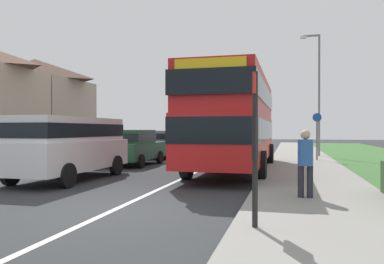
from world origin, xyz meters
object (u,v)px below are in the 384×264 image
at_px(bus_stop_sign, 255,138).
at_px(parked_car_grey, 164,143).
at_px(parked_van_white, 69,143).
at_px(cycle_route_sign, 317,135).
at_px(parked_car_dark_green, 132,146).
at_px(street_lamp_mid, 317,87).
at_px(pedestrian_at_stop, 305,160).
at_px(double_decker_bus, 235,118).

bearing_deg(bus_stop_sign, parked_car_grey, 113.55).
bearing_deg(parked_van_white, cycle_route_sign, 46.92).
bearing_deg(cycle_route_sign, parked_car_dark_green, -156.18).
distance_m(parked_car_grey, street_lamp_mid, 9.67).
height_order(pedestrian_at_stop, cycle_route_sign, cycle_route_sign).
bearing_deg(bus_stop_sign, parked_van_white, 142.54).
bearing_deg(parked_van_white, parked_car_dark_green, 90.38).
height_order(parked_car_grey, pedestrian_at_stop, pedestrian_at_stop).
bearing_deg(street_lamp_mid, parked_van_white, -125.35).
bearing_deg(bus_stop_sign, parked_car_dark_green, 122.54).
distance_m(bus_stop_sign, cycle_route_sign, 14.25).
height_order(parked_car_dark_green, cycle_route_sign, cycle_route_sign).
height_order(parked_van_white, street_lamp_mid, street_lamp_mid).
xyz_separation_m(parked_car_grey, cycle_route_sign, (8.63, -1.26, 0.54)).
relative_size(parked_car_dark_green, bus_stop_sign, 1.55).
bearing_deg(double_decker_bus, parked_car_dark_green, 164.06).
height_order(parked_car_grey, cycle_route_sign, cycle_route_sign).
height_order(parked_car_dark_green, parked_car_grey, parked_car_dark_green).
distance_m(cycle_route_sign, street_lamp_mid, 4.26).
relative_size(double_decker_bus, pedestrian_at_stop, 5.92).
distance_m(bus_stop_sign, street_lamp_mid, 17.69).
xyz_separation_m(double_decker_bus, parked_van_white, (-5.00, -3.88, -0.90)).
xyz_separation_m(double_decker_bus, parked_car_dark_green, (-5.03, 1.44, -1.23)).
bearing_deg(parked_car_dark_green, parked_car_grey, 91.12).
distance_m(parked_van_white, bus_stop_sign, 8.28).
bearing_deg(double_decker_bus, bus_stop_sign, -79.99).
relative_size(pedestrian_at_stop, street_lamp_mid, 0.23).
bearing_deg(parked_car_dark_green, bus_stop_sign, -57.46).
relative_size(parked_van_white, cycle_route_sign, 2.02).
relative_size(parked_car_dark_green, street_lamp_mid, 0.55).
height_order(parked_van_white, bus_stop_sign, bus_stop_sign).
bearing_deg(cycle_route_sign, double_decker_bus, -123.92).
relative_size(parked_van_white, street_lamp_mid, 0.70).
bearing_deg(double_decker_bus, street_lamp_mid, 66.09).
height_order(parked_van_white, parked_car_grey, parked_van_white).
bearing_deg(parked_car_dark_green, pedestrian_at_stop, -44.81).
distance_m(parked_car_grey, pedestrian_at_stop, 14.61).
bearing_deg(bus_stop_sign, street_lamp_mid, 82.89).
bearing_deg(double_decker_bus, parked_car_grey, 128.42).
relative_size(double_decker_bus, parked_car_dark_green, 2.46).
distance_m(double_decker_bus, cycle_route_sign, 6.31).
xyz_separation_m(pedestrian_at_stop, cycle_route_sign, (1.03, 11.22, 0.45)).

